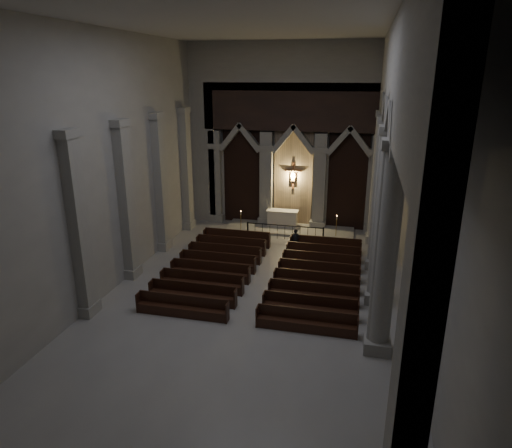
{
  "coord_description": "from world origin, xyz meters",
  "views": [
    {
      "loc": [
        4.43,
        -18.17,
        10.08
      ],
      "look_at": [
        -0.52,
        3.0,
        2.85
      ],
      "focal_mm": 32.0,
      "sensor_mm": 36.0,
      "label": 1
    }
  ],
  "objects_px": {
    "candle_stand_left": "(241,228)",
    "pews": "(265,274)",
    "altar": "(282,218)",
    "altar_rail": "(285,230)",
    "candle_stand_right": "(336,232)",
    "worshipper": "(296,240)"
  },
  "relations": [
    {
      "from": "pews",
      "to": "worshipper",
      "type": "bearing_deg",
      "value": 77.69
    },
    {
      "from": "candle_stand_left",
      "to": "candle_stand_right",
      "type": "height_order",
      "value": "candle_stand_left"
    },
    {
      "from": "altar",
      "to": "candle_stand_right",
      "type": "relative_size",
      "value": 1.41
    },
    {
      "from": "altar_rail",
      "to": "candle_stand_left",
      "type": "distance_m",
      "value": 3.01
    },
    {
      "from": "altar_rail",
      "to": "candle_stand_left",
      "type": "xyz_separation_m",
      "value": [
        -2.98,
        0.37,
        -0.21
      ]
    },
    {
      "from": "candle_stand_left",
      "to": "candle_stand_right",
      "type": "xyz_separation_m",
      "value": [
        6.13,
        0.62,
        -0.02
      ]
    },
    {
      "from": "altar_rail",
      "to": "candle_stand_left",
      "type": "height_order",
      "value": "candle_stand_left"
    },
    {
      "from": "altar",
      "to": "candle_stand_left",
      "type": "relative_size",
      "value": 1.35
    },
    {
      "from": "candle_stand_right",
      "to": "worshipper",
      "type": "bearing_deg",
      "value": -128.83
    },
    {
      "from": "candle_stand_left",
      "to": "pews",
      "type": "distance_m",
      "value": 7.12
    },
    {
      "from": "pews",
      "to": "candle_stand_right",
      "type": "bearing_deg",
      "value": 66.06
    },
    {
      "from": "pews",
      "to": "altar",
      "type": "bearing_deg",
      "value": 93.82
    },
    {
      "from": "altar_rail",
      "to": "worshipper",
      "type": "xyz_separation_m",
      "value": [
        0.95,
        -1.74,
        0.01
      ]
    },
    {
      "from": "altar_rail",
      "to": "candle_stand_left",
      "type": "relative_size",
      "value": 3.13
    },
    {
      "from": "altar",
      "to": "altar_rail",
      "type": "xyz_separation_m",
      "value": [
        0.56,
        -2.26,
        -0.05
      ]
    },
    {
      "from": "altar",
      "to": "pews",
      "type": "distance_m",
      "value": 8.39
    },
    {
      "from": "altar",
      "to": "candle_stand_right",
      "type": "xyz_separation_m",
      "value": [
        3.71,
        -1.27,
        -0.28
      ]
    },
    {
      "from": "candle_stand_right",
      "to": "worshipper",
      "type": "xyz_separation_m",
      "value": [
        -2.2,
        -2.73,
        0.25
      ]
    },
    {
      "from": "candle_stand_left",
      "to": "candle_stand_right",
      "type": "relative_size",
      "value": 1.04
    },
    {
      "from": "altar_rail",
      "to": "pews",
      "type": "relative_size",
      "value": 0.52
    },
    {
      "from": "candle_stand_right",
      "to": "altar",
      "type": "bearing_deg",
      "value": 161.08
    },
    {
      "from": "worshipper",
      "to": "altar",
      "type": "bearing_deg",
      "value": 103.41
    }
  ]
}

